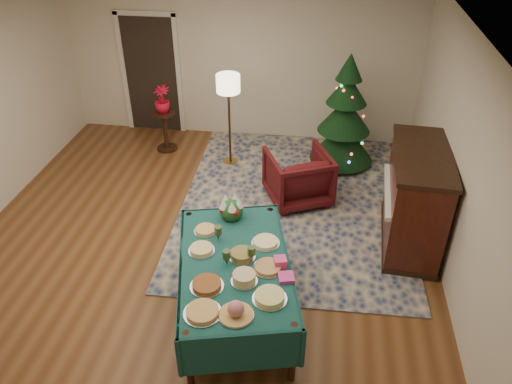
# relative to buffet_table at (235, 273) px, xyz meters

# --- Properties ---
(room_shell) EXTENTS (7.00, 7.00, 7.00)m
(room_shell) POSITION_rel_buffet_table_xyz_m (-0.67, 0.87, 0.74)
(room_shell) COLOR #593319
(room_shell) RESTS_ON ground
(doorway) EXTENTS (1.08, 0.04, 2.16)m
(doorway) POSITION_rel_buffet_table_xyz_m (-2.27, 4.35, 0.49)
(doorway) COLOR black
(doorway) RESTS_ON ground
(rug) EXTENTS (3.32, 4.29, 0.02)m
(rug) POSITION_rel_buffet_table_xyz_m (0.46, 2.27, -0.60)
(rug) COLOR navy
(rug) RESTS_ON ground
(buffet_table) EXTENTS (1.57, 2.16, 0.76)m
(buffet_table) POSITION_rel_buffet_table_xyz_m (0.00, 0.00, 0.00)
(buffet_table) COLOR black
(buffet_table) RESTS_ON ground
(platter_0) EXTENTS (0.35, 0.35, 0.05)m
(platter_0) POSITION_rel_buffet_table_xyz_m (-0.16, -0.73, 0.17)
(platter_0) COLOR silver
(platter_0) RESTS_ON buffet_table
(platter_1) EXTENTS (0.32, 0.32, 0.16)m
(platter_1) POSITION_rel_buffet_table_xyz_m (0.15, -0.72, 0.22)
(platter_1) COLOR silver
(platter_1) RESTS_ON buffet_table
(platter_2) EXTENTS (0.33, 0.33, 0.06)m
(platter_2) POSITION_rel_buffet_table_xyz_m (0.42, -0.47, 0.18)
(platter_2) COLOR silver
(platter_2) RESTS_ON buffet_table
(platter_3) EXTENTS (0.33, 0.33, 0.05)m
(platter_3) POSITION_rel_buffet_table_xyz_m (-0.20, -0.39, 0.18)
(platter_3) COLOR silver
(platter_3) RESTS_ON buffet_table
(platter_4) EXTENTS (0.26, 0.26, 0.10)m
(platter_4) POSITION_rel_buffet_table_xyz_m (0.15, -0.27, 0.20)
(platter_4) COLOR silver
(platter_4) RESTS_ON buffet_table
(platter_5) EXTENTS (0.31, 0.31, 0.04)m
(platter_5) POSITION_rel_buffet_table_xyz_m (0.35, -0.06, 0.17)
(platter_5) COLOR silver
(platter_5) RESTS_ON buffet_table
(platter_6) EXTENTS (0.28, 0.28, 0.05)m
(platter_6) POSITION_rel_buffet_table_xyz_m (-0.37, 0.11, 0.18)
(platter_6) COLOR silver
(platter_6) RESTS_ON buffet_table
(platter_7) EXTENTS (0.28, 0.28, 0.07)m
(platter_7) POSITION_rel_buffet_table_xyz_m (0.07, 0.07, 0.19)
(platter_7) COLOR silver
(platter_7) RESTS_ON buffet_table
(platter_8) EXTENTS (0.31, 0.31, 0.04)m
(platter_8) POSITION_rel_buffet_table_xyz_m (0.28, 0.33, 0.17)
(platter_8) COLOR silver
(platter_8) RESTS_ON buffet_table
(platter_9) EXTENTS (0.26, 0.26, 0.04)m
(platter_9) POSITION_rel_buffet_table_xyz_m (-0.40, 0.45, 0.17)
(platter_9) COLOR silver
(platter_9) RESTS_ON buffet_table
(goblet_0) EXTENTS (0.08, 0.08, 0.18)m
(goblet_0) POSITION_rel_buffet_table_xyz_m (-0.23, 0.32, 0.24)
(goblet_0) COLOR #2D471E
(goblet_0) RESTS_ON buffet_table
(goblet_1) EXTENTS (0.08, 0.08, 0.18)m
(goblet_1) POSITION_rel_buffet_table_xyz_m (0.17, 0.04, 0.24)
(goblet_1) COLOR #2D471E
(goblet_1) RESTS_ON buffet_table
(goblet_2) EXTENTS (0.08, 0.08, 0.18)m
(goblet_2) POSITION_rel_buffet_table_xyz_m (-0.07, -0.05, 0.24)
(goblet_2) COLOR #2D471E
(goblet_2) RESTS_ON buffet_table
(napkin_stack) EXTENTS (0.18, 0.18, 0.04)m
(napkin_stack) POSITION_rel_buffet_table_xyz_m (0.55, -0.18, 0.17)
(napkin_stack) COLOR #DE3DA0
(napkin_stack) RESTS_ON buffet_table
(gift_box) EXTENTS (0.15, 0.15, 0.10)m
(gift_box) POSITION_rel_buffet_table_xyz_m (0.47, -0.00, 0.20)
(gift_box) COLOR #F44387
(gift_box) RESTS_ON buffet_table
(centerpiece) EXTENTS (0.27, 0.27, 0.31)m
(centerpiece) POSITION_rel_buffet_table_xyz_m (-0.17, 0.74, 0.28)
(centerpiece) COLOR #1E4C1E
(centerpiece) RESTS_ON buffet_table
(armchair) EXTENTS (1.08, 1.05, 0.86)m
(armchair) POSITION_rel_buffet_table_xyz_m (0.50, 2.35, -0.18)
(armchair) COLOR #4A1012
(armchair) RESTS_ON ground
(floor_lamp) EXTENTS (0.37, 0.37, 1.51)m
(floor_lamp) POSITION_rel_buffet_table_xyz_m (-0.68, 3.30, 0.67)
(floor_lamp) COLOR #A57F3F
(floor_lamp) RESTS_ON ground
(side_table) EXTENTS (0.39, 0.39, 0.69)m
(side_table) POSITION_rel_buffet_table_xyz_m (-1.85, 3.59, -0.27)
(side_table) COLOR black
(side_table) RESTS_ON ground
(potted_plant) EXTENTS (0.26, 0.46, 0.26)m
(potted_plant) POSITION_rel_buffet_table_xyz_m (-1.85, 3.59, 0.21)
(potted_plant) COLOR red
(potted_plant) RESTS_ON side_table
(christmas_tree) EXTENTS (1.25, 1.25, 1.85)m
(christmas_tree) POSITION_rel_buffet_table_xyz_m (1.12, 3.53, 0.22)
(christmas_tree) COLOR black
(christmas_tree) RESTS_ON ground
(piano) EXTENTS (0.80, 1.55, 1.30)m
(piano) POSITION_rel_buffet_table_xyz_m (1.99, 1.59, 0.03)
(piano) COLOR black
(piano) RESTS_ON ground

